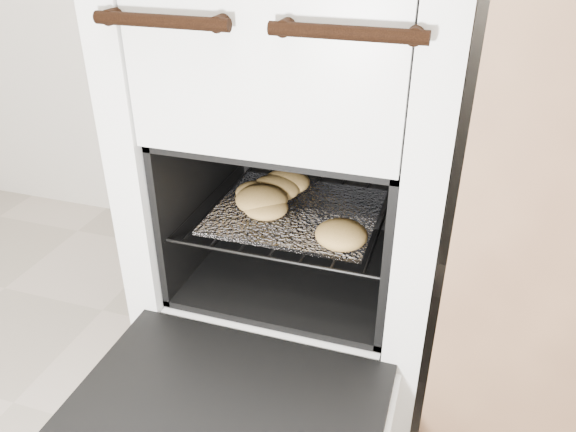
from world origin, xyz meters
The scene contains 5 objects.
stove centered at (-0.11, 1.15, 0.47)m, with size 0.62×0.69×0.95m.
oven_door centered at (-0.11, 0.63, 0.21)m, with size 0.56×0.44×0.04m.
oven_rack centered at (-0.11, 1.09, 0.39)m, with size 0.45×0.44×0.01m.
foil_sheet centered at (-0.11, 1.06, 0.39)m, with size 0.35×0.31×0.01m, color white.
baked_rolls centered at (-0.15, 1.06, 0.42)m, with size 0.34×0.32×0.05m.
Camera 1 is at (0.20, 0.03, 0.99)m, focal length 35.00 mm.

